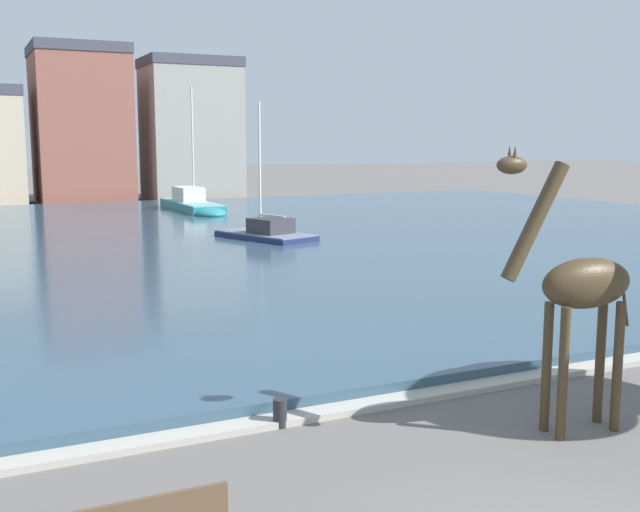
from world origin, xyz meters
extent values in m
cube|color=#334C60|center=(0.00, 30.33, 0.16)|extent=(77.90, 47.64, 0.31)
cube|color=#ADA89E|center=(0.00, 6.25, 0.06)|extent=(77.90, 0.50, 0.12)
cylinder|color=#42331E|center=(2.79, 3.60, 1.12)|extent=(0.16, 0.16, 2.23)
cylinder|color=#42331E|center=(2.82, 4.02, 1.12)|extent=(0.16, 0.16, 2.23)
cylinder|color=#42331E|center=(3.90, 3.51, 1.12)|extent=(0.16, 0.16, 2.23)
cylinder|color=#42331E|center=(3.94, 3.93, 1.12)|extent=(0.16, 0.16, 2.23)
ellipsoid|color=#42331E|center=(3.36, 3.77, 2.55)|extent=(1.77, 0.79, 0.85)
cylinder|color=#42331E|center=(2.28, 3.85, 3.62)|extent=(1.18, 0.34, 1.91)
ellipsoid|color=#42331E|center=(1.81, 3.89, 4.52)|extent=(0.55, 0.33, 0.28)
cone|color=#42331E|center=(1.80, 3.82, 4.74)|extent=(0.06, 0.06, 0.16)
cone|color=#42331E|center=(1.82, 3.96, 4.74)|extent=(0.06, 0.06, 0.16)
cylinder|color=#42331E|center=(4.18, 3.70, 2.20)|extent=(0.24, 0.07, 0.90)
cube|color=teal|center=(8.24, 44.48, 0.41)|extent=(2.24, 8.41, 0.83)
ellipsoid|color=teal|center=(8.25, 40.49, 0.41)|extent=(1.99, 2.95, 0.78)
cube|color=#6EA5A8|center=(8.24, 44.48, 0.86)|extent=(2.19, 8.25, 0.06)
cube|color=silver|center=(8.23, 45.11, 1.36)|extent=(1.55, 2.95, 0.96)
cylinder|color=silver|center=(8.24, 43.85, 4.68)|extent=(0.12, 0.12, 7.71)
cylinder|color=silver|center=(8.23, 45.32, 1.73)|extent=(0.09, 2.94, 0.08)
cube|color=navy|center=(7.13, 27.93, 0.28)|extent=(3.83, 5.48, 0.55)
ellipsoid|color=navy|center=(6.33, 30.17, 0.28)|extent=(2.53, 2.34, 0.53)
cube|color=slate|center=(7.13, 27.93, 0.58)|extent=(3.75, 5.37, 0.06)
cube|color=#333338|center=(7.26, 27.58, 0.97)|extent=(2.09, 2.19, 0.71)
cylinder|color=silver|center=(7.01, 28.29, 3.65)|extent=(0.12, 0.12, 6.19)
cylinder|color=silver|center=(7.30, 27.46, 1.45)|extent=(0.66, 1.68, 0.08)
cylinder|color=#232326|center=(-1.19, 6.10, 0.25)|extent=(0.24, 0.24, 0.50)
cube|color=#8E5142|center=(3.31, 58.84, 5.85)|extent=(7.16, 7.84, 11.71)
cube|color=#42424C|center=(3.31, 58.84, 12.11)|extent=(7.30, 7.99, 0.80)
cube|color=gray|center=(12.24, 58.07, 5.53)|extent=(7.59, 6.31, 11.06)
cube|color=#42424C|center=(12.24, 58.07, 11.46)|extent=(7.74, 6.44, 0.80)
camera|label=1|loc=(-5.93, -5.42, 4.86)|focal=42.39mm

